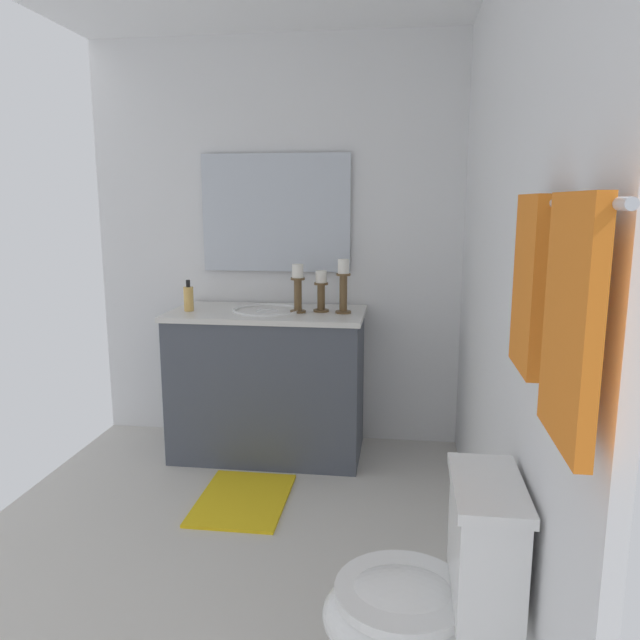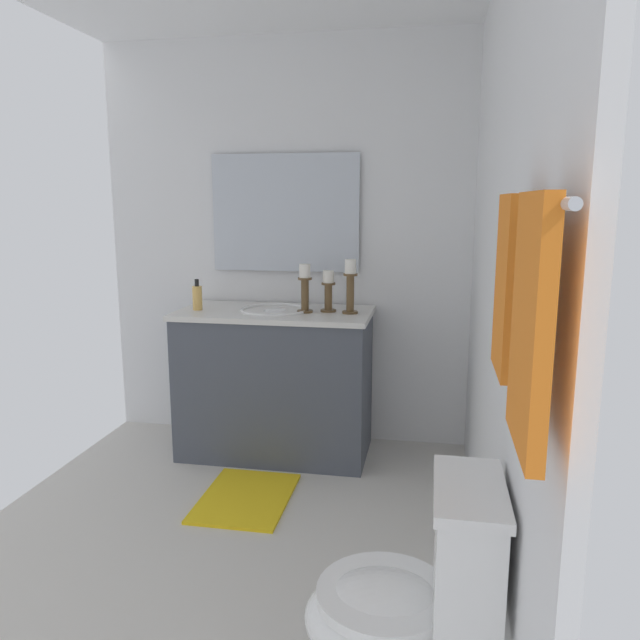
{
  "view_description": "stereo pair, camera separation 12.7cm",
  "coord_description": "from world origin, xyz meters",
  "px_view_note": "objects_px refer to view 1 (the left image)",
  "views": [
    {
      "loc": [
        2.38,
        0.77,
        1.49
      ],
      "look_at": [
        -0.22,
        0.42,
        0.98
      ],
      "focal_mm": 34.59,
      "sensor_mm": 36.0,
      "label": 1
    },
    {
      "loc": [
        2.36,
        0.9,
        1.49
      ],
      "look_at": [
        -0.22,
        0.42,
        0.98
      ],
      "focal_mm": 34.59,
      "sensor_mm": 36.0,
      "label": 2
    }
  ],
  "objects_px": {
    "mirror": "(275,213)",
    "toilet": "(426,605)",
    "vanity_cabinet": "(268,383)",
    "candle_holder_mid": "(298,287)",
    "towel_center": "(571,321)",
    "sink_basin": "(267,317)",
    "candle_holder_tall": "(343,285)",
    "towel_bar": "(563,203)",
    "towel_near_vanity": "(529,284)",
    "bath_mat": "(242,499)",
    "soap_bottle": "(189,298)",
    "candle_holder_short": "(321,290)"
  },
  "relations": [
    {
      "from": "sink_basin",
      "to": "soap_bottle",
      "type": "relative_size",
      "value": 2.23
    },
    {
      "from": "candle_holder_short",
      "to": "towel_bar",
      "type": "xyz_separation_m",
      "value": [
        2.16,
        0.77,
        0.5
      ]
    },
    {
      "from": "candle_holder_short",
      "to": "bath_mat",
      "type": "relative_size",
      "value": 0.39
    },
    {
      "from": "mirror",
      "to": "towel_center",
      "type": "height_order",
      "value": "mirror"
    },
    {
      "from": "candle_holder_tall",
      "to": "bath_mat",
      "type": "height_order",
      "value": "candle_holder_tall"
    },
    {
      "from": "mirror",
      "to": "candle_holder_short",
      "type": "xyz_separation_m",
      "value": [
        0.26,
        0.32,
        -0.43
      ]
    },
    {
      "from": "towel_center",
      "to": "soap_bottle",
      "type": "bearing_deg",
      "value": -146.26
    },
    {
      "from": "soap_bottle",
      "to": "candle_holder_short",
      "type": "bearing_deg",
      "value": 96.07
    },
    {
      "from": "candle_holder_tall",
      "to": "towel_bar",
      "type": "bearing_deg",
      "value": 16.81
    },
    {
      "from": "towel_bar",
      "to": "sink_basin",
      "type": "bearing_deg",
      "value": -153.0
    },
    {
      "from": "vanity_cabinet",
      "to": "mirror",
      "type": "bearing_deg",
      "value": 179.99
    },
    {
      "from": "towel_near_vanity",
      "to": "towel_center",
      "type": "height_order",
      "value": "same"
    },
    {
      "from": "mirror",
      "to": "towel_bar",
      "type": "relative_size",
      "value": 1.19
    },
    {
      "from": "toilet",
      "to": "towel_near_vanity",
      "type": "bearing_deg",
      "value": 65.05
    },
    {
      "from": "sink_basin",
      "to": "candle_holder_tall",
      "type": "xyz_separation_m",
      "value": [
        0.01,
        0.45,
        0.2
      ]
    },
    {
      "from": "towel_center",
      "to": "vanity_cabinet",
      "type": "bearing_deg",
      "value": -155.29
    },
    {
      "from": "mirror",
      "to": "toilet",
      "type": "bearing_deg",
      "value": 22.15
    },
    {
      "from": "candle_holder_short",
      "to": "towel_center",
      "type": "distance_m",
      "value": 2.48
    },
    {
      "from": "sink_basin",
      "to": "soap_bottle",
      "type": "height_order",
      "value": "soap_bottle"
    },
    {
      "from": "candle_holder_mid",
      "to": "towel_bar",
      "type": "xyz_separation_m",
      "value": [
        2.11,
        0.9,
        0.47
      ]
    },
    {
      "from": "vanity_cabinet",
      "to": "toilet",
      "type": "xyz_separation_m",
      "value": [
        1.85,
        0.87,
        -0.07
      ]
    },
    {
      "from": "soap_bottle",
      "to": "toilet",
      "type": "distance_m",
      "value": 2.29
    },
    {
      "from": "mirror",
      "to": "candle_holder_mid",
      "type": "bearing_deg",
      "value": 31.89
    },
    {
      "from": "bath_mat",
      "to": "candle_holder_short",
      "type": "bearing_deg",
      "value": 154.03
    },
    {
      "from": "mirror",
      "to": "soap_bottle",
      "type": "distance_m",
      "value": 0.74
    },
    {
      "from": "vanity_cabinet",
      "to": "candle_holder_mid",
      "type": "xyz_separation_m",
      "value": [
        0.02,
        0.19,
        0.58
      ]
    },
    {
      "from": "soap_bottle",
      "to": "sink_basin",
      "type": "bearing_deg",
      "value": 97.4
    },
    {
      "from": "candle_holder_mid",
      "to": "toilet",
      "type": "distance_m",
      "value": 2.05
    },
    {
      "from": "vanity_cabinet",
      "to": "towel_near_vanity",
      "type": "bearing_deg",
      "value": 28.85
    },
    {
      "from": "candle_holder_tall",
      "to": "towel_center",
      "type": "relative_size",
      "value": 0.69
    },
    {
      "from": "towel_center",
      "to": "towel_near_vanity",
      "type": "bearing_deg",
      "value": 180.0
    },
    {
      "from": "soap_bottle",
      "to": "candle_holder_mid",
      "type": "bearing_deg",
      "value": 93.15
    },
    {
      "from": "mirror",
      "to": "towel_bar",
      "type": "bearing_deg",
      "value": 24.27
    },
    {
      "from": "vanity_cabinet",
      "to": "sink_basin",
      "type": "relative_size",
      "value": 2.81
    },
    {
      "from": "vanity_cabinet",
      "to": "towel_near_vanity",
      "type": "xyz_separation_m",
      "value": [
        1.94,
        1.07,
        0.86
      ]
    },
    {
      "from": "candle_holder_mid",
      "to": "vanity_cabinet",
      "type": "bearing_deg",
      "value": -96.95
    },
    {
      "from": "toilet",
      "to": "soap_bottle",
      "type": "bearing_deg",
      "value": -143.78
    },
    {
      "from": "candle_holder_mid",
      "to": "towel_near_vanity",
      "type": "relative_size",
      "value": 0.67
    },
    {
      "from": "towel_near_vanity",
      "to": "bath_mat",
      "type": "relative_size",
      "value": 0.69
    },
    {
      "from": "sink_basin",
      "to": "bath_mat",
      "type": "relative_size",
      "value": 0.67
    },
    {
      "from": "candle_holder_short",
      "to": "towel_center",
      "type": "xyz_separation_m",
      "value": [
        2.35,
        0.75,
        0.29
      ]
    },
    {
      "from": "towel_center",
      "to": "bath_mat",
      "type": "bearing_deg",
      "value": -147.82
    },
    {
      "from": "mirror",
      "to": "candle_holder_tall",
      "type": "relative_size",
      "value": 2.97
    },
    {
      "from": "candle_holder_short",
      "to": "candle_holder_mid",
      "type": "relative_size",
      "value": 0.85
    },
    {
      "from": "candle_holder_short",
      "to": "towel_bar",
      "type": "bearing_deg",
      "value": 19.71
    },
    {
      "from": "toilet",
      "to": "towel_bar",
      "type": "distance_m",
      "value": 1.18
    },
    {
      "from": "bath_mat",
      "to": "mirror",
      "type": "bearing_deg",
      "value": 180.0
    },
    {
      "from": "towel_near_vanity",
      "to": "mirror",
      "type": "bearing_deg",
      "value": -154.29
    },
    {
      "from": "sink_basin",
      "to": "bath_mat",
      "type": "bearing_deg",
      "value": -0.09
    },
    {
      "from": "toilet",
      "to": "vanity_cabinet",
      "type": "bearing_deg",
      "value": -154.88
    }
  ]
}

